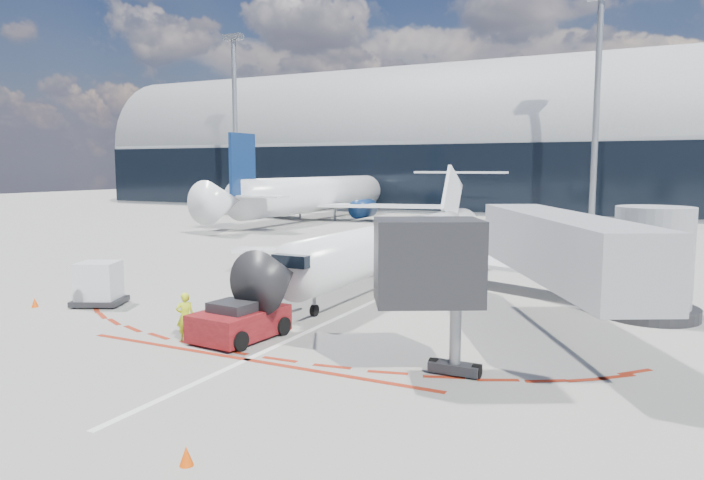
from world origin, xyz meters
The scene contains 14 objects.
ground centered at (0.00, 0.00, 0.00)m, with size 260.00×260.00×0.00m, color slate.
apron_centerline centered at (0.00, 2.00, 0.01)m, with size 0.25×40.00×0.01m, color silver.
apron_stop_bar centered at (0.00, -11.50, 0.01)m, with size 14.00×0.25×0.01m, color maroon.
terminal_building centered at (0.00, 64.97, 8.52)m, with size 150.00×24.15×24.00m.
jet_bridge centered at (9.79, -3.01, 3.01)m, with size 10.03×15.20×4.90m.
light_mast_west centered at (-45.00, 48.00, 12.50)m, with size 0.70×0.70×25.00m, color gray.
light_mast_centre centered at (5.00, 48.00, 12.50)m, with size 0.70×0.70×25.00m, color gray.
regional_jet centered at (-1.06, 4.54, 2.21)m, with size 21.42×26.42×6.62m.
pushback_tug centered at (-1.80, -9.48, 0.65)m, with size 2.71×5.79×1.48m.
ramp_worker centered at (-3.47, -10.57, 0.92)m, with size 0.67×0.44×1.83m, color #C0DD17.
uld_container centered at (-11.21, -7.70, 1.02)m, with size 2.76×2.60×2.05m.
safety_cone_left centered at (-13.55, -9.36, 0.22)m, with size 0.32×0.32×0.44m, color #EE4905.
safety_cone_right centered at (3.31, -18.27, 0.22)m, with size 0.32×0.32×0.44m, color #EE4905.
bg_airliner_0 centered at (-25.76, 39.62, 6.13)m, with size 37.88×40.11×12.26m, color silver, non-canonical shape.
Camera 1 is at (12.36, -28.31, 6.50)m, focal length 32.00 mm.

